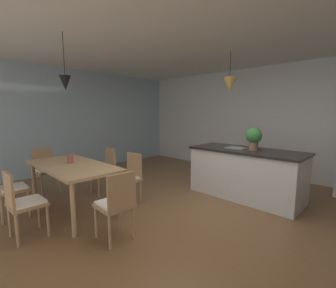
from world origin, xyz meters
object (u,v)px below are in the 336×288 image
Objects in this scene: chair_far_right at (129,177)px; kitchen_island at (245,173)px; chair_kitchen_end at (116,203)px; chair_far_left at (105,169)px; potted_plant_on_island at (254,137)px; vase_on_dining_table at (70,158)px; dining_table at (72,169)px; chair_near_left at (8,187)px; chair_near_right at (23,202)px; chair_window_end at (46,169)px.

kitchen_island is (1.28, 1.72, -0.01)m from chair_far_right.
chair_far_left is at bearing 154.14° from chair_kitchen_end.
potted_plant_on_island is 3.17m from vase_on_dining_table.
chair_kitchen_end is (0.86, -0.80, 0.00)m from chair_far_right.
potted_plant_on_island is (0.13, 0.00, 0.68)m from kitchen_island.
vase_on_dining_table reaches higher than dining_table.
chair_kitchen_end is 2.56m from kitchen_island.
kitchen_island is 0.69m from potted_plant_on_island.
potted_plant_on_island is at bearing 54.37° from dining_table.
chair_far_right is at bearing 137.02° from chair_kitchen_end.
chair_far_left is 5.77× the size of vase_on_dining_table.
chair_near_left is at bearing -154.27° from chair_kitchen_end.
chair_far_right is 1.00× the size of chair_near_right.
chair_kitchen_end is 0.43× the size of kitchen_island.
dining_table is 0.92m from chair_far_right.
kitchen_island is (0.43, 2.52, -0.01)m from chair_kitchen_end.
chair_window_end is 1.00× the size of chair_near_right.
potted_plant_on_island reaches higher than chair_far_right.
chair_near_left is at bearing -42.93° from chair_window_end.
chair_far_left is at bearing 89.84° from chair_near_left.
chair_near_right is 0.43× the size of kitchen_island.
dining_table is 11.73× the size of vase_on_dining_table.
chair_window_end is 1.00× the size of chair_kitchen_end.
chair_far_right and chair_window_end have the same top height.
chair_kitchen_end is at bearing 25.73° from chair_near_left.
chair_near_right is (-0.86, -0.80, 0.00)m from chair_kitchen_end.
chair_window_end is (-1.26, -0.00, -0.21)m from dining_table.
chair_window_end is (-0.86, -0.80, 0.00)m from chair_far_left.
chair_near_right is at bearing -0.00° from chair_near_left.
chair_near_left is 5.77× the size of vase_on_dining_table.
vase_on_dining_table is (1.14, 0.03, 0.36)m from chair_window_end.
chair_near_right is at bearing -111.11° from kitchen_island.
kitchen_island is at bearing 39.68° from chair_far_left.
chair_near_right is at bearing -137.04° from chair_kitchen_end.
chair_window_end is 3.87m from kitchen_island.
chair_window_end is at bearing -179.87° from dining_table.
vase_on_dining_table reaches higher than chair_window_end.
kitchen_island reaches higher than chair_far_right.
chair_window_end is at bearing -179.97° from chair_kitchen_end.
chair_far_right and chair_near_left have the same top height.
chair_window_end reaches higher than dining_table.
chair_window_end is at bearing 154.31° from chair_near_right.
dining_table is 3.04m from kitchen_island.
chair_kitchen_end is (1.26, -0.00, -0.21)m from dining_table.
kitchen_island is at bearing 54.23° from vase_on_dining_table.
chair_far_left is 0.90m from vase_on_dining_table.
chair_far_left is 1.60m from chair_near_left.
chair_near_left is 2.14× the size of potted_plant_on_island.
vase_on_dining_table is (0.28, -0.77, 0.36)m from chair_far_left.
chair_kitchen_end is at bearing -102.33° from potted_plant_on_island.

